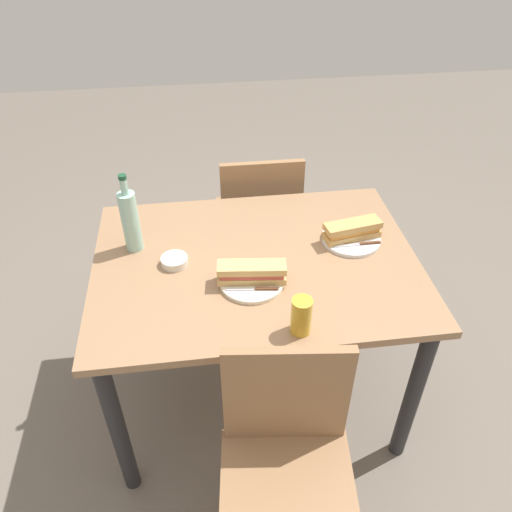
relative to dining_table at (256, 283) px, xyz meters
name	(u,v)px	position (x,y,z in m)	size (l,w,h in m)	color
ground_plane	(256,388)	(0.00, 0.00, -0.65)	(8.00, 8.00, 0.00)	#6B6056
dining_table	(256,283)	(0.00, 0.00, 0.00)	(1.19, 0.88, 0.76)	#997251
chair_far	(287,457)	(-0.01, 0.64, -0.15)	(0.44, 0.44, 0.87)	#936B47
chair_near	(259,219)	(-0.10, -0.64, -0.15)	(0.40, 0.40, 0.87)	#936B47
plate_near	(252,281)	(0.03, 0.12, 0.12)	(0.23, 0.23, 0.01)	silver
baguette_sandwich_near	(252,272)	(0.03, 0.12, 0.16)	(0.24, 0.10, 0.07)	tan
knife_near	(255,289)	(0.03, 0.17, 0.13)	(0.18, 0.03, 0.01)	silver
plate_far	(351,239)	(-0.38, -0.07, 0.12)	(0.23, 0.23, 0.01)	white
baguette_sandwich_far	(352,230)	(-0.38, -0.07, 0.16)	(0.23, 0.11, 0.07)	tan
knife_far	(360,244)	(-0.40, -0.02, 0.13)	(0.18, 0.01, 0.01)	silver
water_bottle	(130,220)	(0.44, -0.14, 0.24)	(0.07, 0.07, 0.31)	#99C6B7
beer_glass	(301,316)	(-0.09, 0.37, 0.17)	(0.07, 0.07, 0.13)	gold
olive_bowl	(174,261)	(0.30, -0.02, 0.13)	(0.10, 0.10, 0.03)	silver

